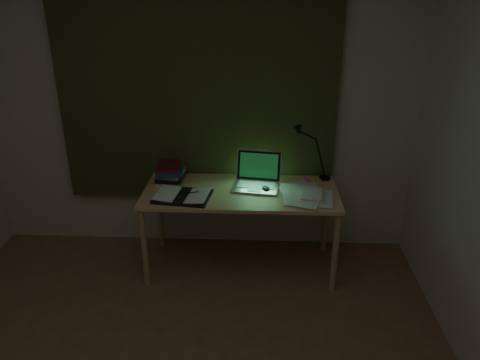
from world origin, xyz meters
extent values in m
cube|color=beige|center=(0.00, 2.00, 1.25)|extent=(3.50, 0.00, 2.50)
cube|color=#32371B|center=(0.00, 1.96, 1.45)|extent=(2.20, 0.06, 2.00)
ellipsoid|color=black|center=(0.55, 1.60, 0.70)|extent=(0.08, 0.10, 0.03)
cube|color=yellow|center=(0.94, 1.82, 0.69)|extent=(0.10, 0.10, 0.02)
cube|color=pink|center=(0.90, 1.81, 0.69)|extent=(0.10, 0.10, 0.02)
camera|label=1|loc=(0.51, -1.64, 2.18)|focal=35.00mm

